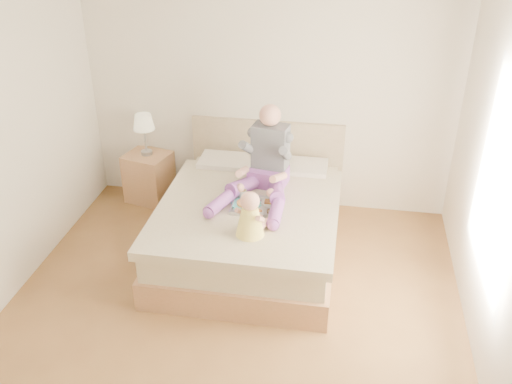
% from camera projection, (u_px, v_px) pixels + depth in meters
% --- Properties ---
extents(room, '(4.02, 4.22, 2.71)m').
position_uv_depth(room, '(236.00, 162.00, 4.19)').
color(room, brown).
rests_on(room, ground).
extents(bed, '(1.70, 2.18, 1.00)m').
position_uv_depth(bed, '(252.00, 221.00, 5.70)').
color(bed, '#916643').
rests_on(bed, ground).
extents(nightstand, '(0.56, 0.52, 0.58)m').
position_uv_depth(nightstand, '(149.00, 177.00, 6.60)').
color(nightstand, '#916643').
rests_on(nightstand, ground).
extents(lamp, '(0.23, 0.23, 0.48)m').
position_uv_depth(lamp, '(144.00, 124.00, 6.29)').
color(lamp, '#B7B9BE').
rests_on(lamp, nightstand).
extents(adult, '(0.72, 1.09, 0.86)m').
position_uv_depth(adult, '(265.00, 167.00, 5.55)').
color(adult, '#7A3C95').
rests_on(adult, bed).
extents(tray, '(0.46, 0.36, 0.13)m').
position_uv_depth(tray, '(256.00, 204.00, 5.36)').
color(tray, '#B7B9BE').
rests_on(tray, bed).
extents(baby, '(0.32, 0.37, 0.42)m').
position_uv_depth(baby, '(251.00, 217.00, 4.89)').
color(baby, '#EFD64B').
rests_on(baby, bed).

